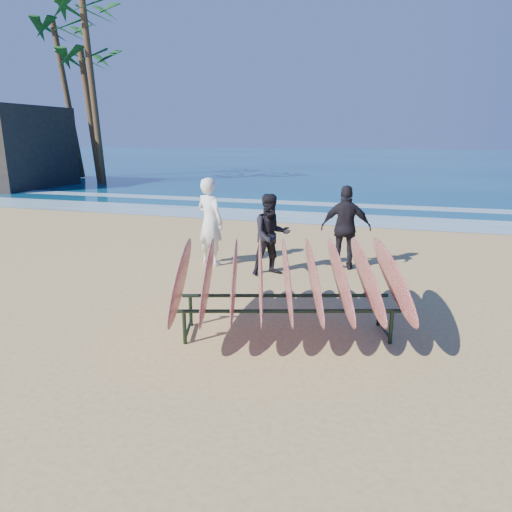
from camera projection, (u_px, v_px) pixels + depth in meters
The scene contains 11 objects.
ground at pixel (241, 327), 7.15m from camera, with size 120.00×120.00×0.00m, color tan.
ocean at pixel (378, 159), 58.07m from camera, with size 160.00×160.00×0.00m, color navy.
foam_near at pixel (329, 219), 16.41m from camera, with size 160.00×160.00×0.00m, color white.
foam_far at pixel (341, 205), 19.65m from camera, with size 160.00×160.00×0.00m, color white.
surfboard_rack at pixel (287, 278), 6.67m from camera, with size 3.74×3.27×1.43m.
person_white at pixel (210, 222), 10.39m from camera, with size 0.73×0.48×2.00m, color white.
person_dark_a at pixel (271, 235), 9.64m from camera, with size 0.84×0.66×1.74m, color black.
person_dark_b at pixel (346, 228), 10.06m from camera, with size 1.09×0.45×1.86m, color black.
palm_left at pixel (86, 12), 25.17m from camera, with size 5.20×5.20×10.43m.
palm_mid at pixel (85, 61), 26.81m from camera, with size 5.20×5.20×8.02m.
palm_right at pixel (61, 33), 29.27m from camera, with size 5.20×5.20×10.19m.
Camera 1 is at (2.12, -6.28, 2.91)m, focal length 32.00 mm.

